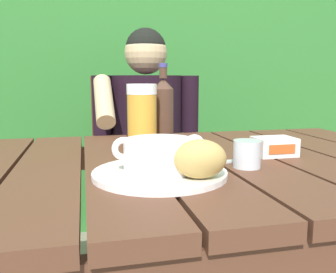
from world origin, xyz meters
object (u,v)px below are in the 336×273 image
table_knife (221,162)px  person_eating (147,138)px  beer_glass (142,120)px  water_glass_small (247,154)px  chair_near_diner (142,175)px  soup_bowl (160,154)px  butter_tub (274,146)px  beer_bottle (163,113)px  bread_roll (200,159)px  serving_plate (160,173)px

table_knife → person_eating: bearing=94.0°
person_eating → beer_glass: person_eating is taller
person_eating → beer_glass: (-0.12, -0.61, 0.15)m
water_glass_small → chair_near_diner: bearing=95.4°
soup_bowl → butter_tub: 0.38m
beer_glass → beer_bottle: size_ratio=0.77×
bread_roll → table_knife: bearing=55.7°
beer_glass → butter_tub: 0.37m
table_knife → water_glass_small: bearing=-49.4°
water_glass_small → butter_tub: (0.13, 0.11, -0.01)m
serving_plate → beer_glass: size_ratio=1.50×
chair_near_diner → person_eating: 0.30m
beer_glass → soup_bowl: bearing=-89.7°
person_eating → beer_glass: 0.64m
chair_near_diner → bread_roll: size_ratio=8.54×
butter_tub → serving_plate: bearing=-158.7°
bread_roll → beer_glass: 0.32m
person_eating → butter_tub: bearing=-71.7°
bread_roll → beer_glass: size_ratio=0.59×
serving_plate → beer_glass: (-0.00, 0.23, 0.09)m
serving_plate → table_knife: bearing=24.9°
water_glass_small → butter_tub: water_glass_small is taller
chair_near_diner → table_knife: bearing=-87.0°
person_eating → table_knife: 0.76m
chair_near_diner → water_glass_small: (0.10, -1.01, 0.32)m
person_eating → chair_near_diner: bearing=89.2°
butter_tub → person_eating: bearing=108.3°
soup_bowl → beer_bottle: beer_bottle is taller
person_eating → soup_bowl: (-0.12, -0.84, 0.10)m
butter_tub → soup_bowl: bearing=-158.7°
bread_roll → beer_bottle: beer_bottle is taller
water_glass_small → soup_bowl: bearing=-172.7°
chair_near_diner → beer_bottle: size_ratio=3.87×
serving_plate → soup_bowl: soup_bowl is taller
table_knife → soup_bowl: bearing=-155.1°
chair_near_diner → beer_glass: chair_near_diner is taller
beer_glass → water_glass_small: bearing=-42.5°
chair_near_diner → person_eating: size_ratio=0.82×
soup_bowl → table_knife: (0.17, 0.08, -0.04)m
water_glass_small → serving_plate: bearing=-172.7°
water_glass_small → table_knife: bearing=130.6°
person_eating → water_glass_small: (0.10, -0.81, 0.09)m
serving_plate → soup_bowl: bearing=90.0°
beer_glass → beer_bottle: 0.10m
person_eating → serving_plate: 0.85m
chair_near_diner → water_glass_small: chair_near_diner is taller
beer_glass → person_eating: bearing=78.8°
bread_roll → table_knife: (0.11, 0.16, -0.05)m
beer_glass → bread_roll: bearing=-77.6°
soup_bowl → beer_glass: size_ratio=1.05×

